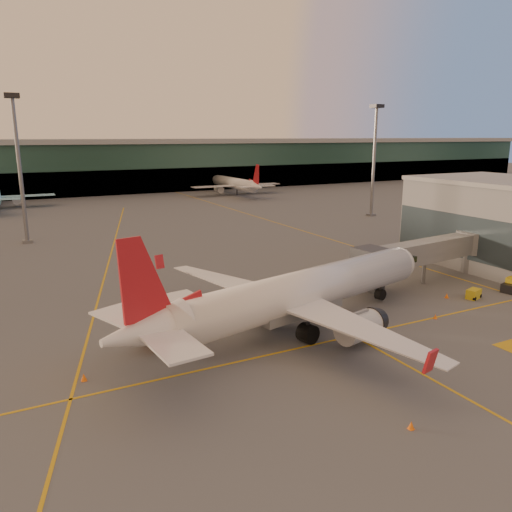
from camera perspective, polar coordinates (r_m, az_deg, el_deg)
name	(u,v)px	position (r m, az deg, el deg)	size (l,w,h in m)	color
ground	(343,368)	(42.83, 9.90, -12.47)	(600.00, 600.00, 0.00)	#4C4F54
taxi_markings	(127,261)	(78.85, -14.51, -0.54)	(100.12, 173.00, 0.01)	gold
terminal	(77,167)	(174.04, -19.74, 9.55)	(400.00, 20.00, 17.60)	#19382D
gate_building	(500,221)	(82.47, 26.08, 3.58)	(18.40, 22.40, 12.60)	slate
mast_west_near	(19,158)	(96.48, -25.50, 10.04)	(2.40, 2.40, 25.60)	slate
mast_east_near	(374,152)	(121.44, 13.38, 11.44)	(2.40, 2.40, 25.60)	slate
main_airplane	(296,295)	(48.17, 4.54, -4.45)	(38.19, 34.76, 11.65)	white
jet_bridge	(431,252)	(68.53, 19.38, 0.44)	(23.55, 5.78, 5.80)	slate
catering_truck	(167,318)	(46.23, -10.13, -7.04)	(6.11, 3.42, 4.48)	#B34919
gpu_cart	(474,294)	(64.14, 23.63, -3.99)	(2.18, 1.65, 1.13)	gold
cone_nose	(447,296)	(63.18, 20.97, -4.26)	(0.46, 0.46, 0.58)	orange
cone_tail	(84,377)	(42.31, -19.08, -12.96)	(0.47, 0.47, 0.60)	orange
cone_wing_right	(411,425)	(35.83, 17.32, -17.99)	(0.44, 0.44, 0.56)	orange
cone_wing_left	(227,284)	(63.92, -3.36, -3.16)	(0.44, 0.44, 0.56)	orange
cone_fwd	(435,316)	(55.84, 19.81, -6.52)	(0.39, 0.39, 0.49)	orange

